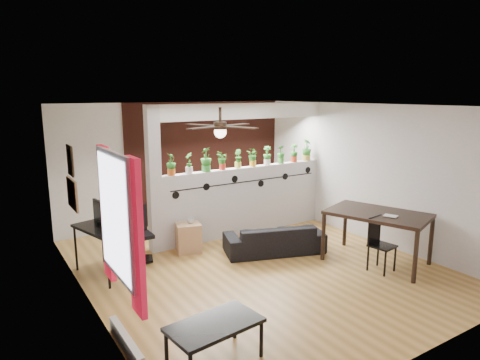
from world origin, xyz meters
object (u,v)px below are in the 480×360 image
(potted_plant_7, at_px, (281,154))
(folding_chair, at_px, (378,239))
(potted_plant_4, at_px, (238,158))
(potted_plant_6, at_px, (267,155))
(potted_plant_1, at_px, (189,162))
(potted_plant_3, at_px, (222,160))
(potted_plant_8, at_px, (294,152))
(coffee_table, at_px, (215,327))
(computer_desk, at_px, (104,232))
(potted_plant_9, at_px, (307,149))
(potted_plant_2, at_px, (206,159))
(cube_shelf, at_px, (189,237))
(office_chair, at_px, (139,238))
(dining_table, at_px, (378,218))
(sofa, at_px, (274,239))
(cup, at_px, (191,221))
(potted_plant_0, at_px, (171,164))
(ceiling_fan, at_px, (220,128))
(potted_plant_5, at_px, (253,157))

(potted_plant_7, xyz_separation_m, folding_chair, (-0.11, -2.69, -1.03))
(potted_plant_4, relative_size, potted_plant_6, 0.96)
(potted_plant_4, xyz_separation_m, potted_plant_7, (1.05, 0.00, 0.00))
(potted_plant_4, height_order, potted_plant_7, potted_plant_7)
(potted_plant_1, height_order, potted_plant_3, potted_plant_1)
(potted_plant_8, relative_size, coffee_table, 0.37)
(potted_plant_4, distance_m, computer_desk, 2.96)
(potted_plant_9, bearing_deg, potted_plant_2, 180.00)
(potted_plant_7, relative_size, cube_shelf, 0.73)
(cube_shelf, distance_m, office_chair, 0.90)
(potted_plant_8, xyz_separation_m, dining_table, (-0.24, -2.47, -0.78))
(potted_plant_1, xyz_separation_m, potted_plant_6, (1.76, 0.00, -0.00))
(office_chair, xyz_separation_m, dining_table, (3.32, -2.19, 0.37))
(potted_plant_4, distance_m, sofa, 1.77)
(cup, bearing_deg, dining_table, -41.84)
(potted_plant_6, bearing_deg, potted_plant_8, -0.00)
(potted_plant_0, xyz_separation_m, potted_plant_4, (1.40, 0.00, -0.02))
(potted_plant_6, bearing_deg, sofa, -120.16)
(office_chair, bearing_deg, potted_plant_9, 4.17)
(office_chair, bearing_deg, potted_plant_6, 5.70)
(potted_plant_0, relative_size, potted_plant_7, 1.06)
(office_chair, bearing_deg, potted_plant_3, 9.00)
(potted_plant_7, xyz_separation_m, sofa, (-1.04, -1.19, -1.31))
(potted_plant_6, xyz_separation_m, dining_table, (0.47, -2.47, -0.78))
(folding_chair, bearing_deg, potted_plant_0, 131.04)
(ceiling_fan, xyz_separation_m, cup, (0.21, 1.46, -1.75))
(ceiling_fan, height_order, cube_shelf, ceiling_fan)
(potted_plant_5, bearing_deg, cube_shelf, -168.09)
(cup, bearing_deg, potted_plant_9, 6.54)
(potted_plant_3, relative_size, cup, 3.10)
(potted_plant_9, distance_m, office_chair, 4.09)
(potted_plant_0, bearing_deg, potted_plant_3, 0.00)
(potted_plant_1, bearing_deg, potted_plant_2, 0.00)
(potted_plant_8, bearing_deg, potted_plant_4, 180.00)
(ceiling_fan, relative_size, dining_table, 0.66)
(potted_plant_7, bearing_deg, folding_chair, -92.44)
(potted_plant_5, height_order, coffee_table, potted_plant_5)
(potted_plant_0, height_order, coffee_table, potted_plant_0)
(potted_plant_7, distance_m, dining_table, 2.59)
(potted_plant_3, bearing_deg, potted_plant_5, 0.00)
(office_chair, height_order, dining_table, office_chair)
(potted_plant_9, height_order, dining_table, potted_plant_9)
(cup, height_order, office_chair, office_chair)
(potted_plant_0, distance_m, potted_plant_6, 2.11)
(office_chair, bearing_deg, sofa, -22.78)
(ceiling_fan, distance_m, potted_plant_1, 1.99)
(ceiling_fan, relative_size, office_chair, 1.30)
(potted_plant_4, height_order, sofa, potted_plant_4)
(office_chair, bearing_deg, folding_chair, -37.93)
(potted_plant_8, relative_size, cube_shelf, 0.74)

